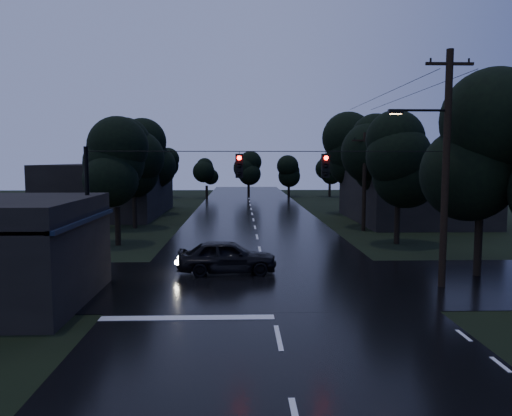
{
  "coord_description": "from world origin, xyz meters",
  "views": [
    {
      "loc": [
        -1.15,
        -9.79,
        5.46
      ],
      "look_at": [
        -0.38,
        15.2,
        3.03
      ],
      "focal_mm": 35.0,
      "sensor_mm": 36.0,
      "label": 1
    }
  ],
  "objects": [
    {
      "name": "main_road",
      "position": [
        0.0,
        30.0,
        0.0
      ],
      "size": [
        12.0,
        120.0,
        0.02
      ],
      "primitive_type": "cube",
      "color": "black",
      "rests_on": "ground"
    },
    {
      "name": "tree_left_a",
      "position": [
        -9.0,
        22.0,
        5.24
      ],
      "size": [
        3.92,
        3.92,
        8.26
      ],
      "color": "black",
      "rests_on": "ground"
    },
    {
      "name": "tree_right_b",
      "position": [
        9.6,
        30.0,
        5.99
      ],
      "size": [
        4.48,
        4.48,
        9.44
      ],
      "color": "black",
      "rests_on": "ground"
    },
    {
      "name": "span_signals",
      "position": [
        0.56,
        10.99,
        5.24
      ],
      "size": [
        15.0,
        0.37,
        1.12
      ],
      "color": "black",
      "rests_on": "ground"
    },
    {
      "name": "building_far_right",
      "position": [
        14.0,
        34.0,
        2.2
      ],
      "size": [
        10.0,
        14.0,
        4.4
      ],
      "primitive_type": "cube",
      "color": "black",
      "rests_on": "ground"
    },
    {
      "name": "anchor_pole_left",
      "position": [
        -7.5,
        11.0,
        3.0
      ],
      "size": [
        0.18,
        0.18,
        6.0
      ],
      "primitive_type": "cylinder",
      "color": "black",
      "rests_on": "ground"
    },
    {
      "name": "cross_street",
      "position": [
        0.0,
        12.0,
        0.0
      ],
      "size": [
        60.0,
        9.0,
        0.02
      ],
      "primitive_type": "cube",
      "color": "black",
      "rests_on": "ground"
    },
    {
      "name": "tree_right_c",
      "position": [
        10.2,
        40.0,
        6.37
      ],
      "size": [
        4.76,
        4.76,
        10.03
      ],
      "color": "black",
      "rests_on": "ground"
    },
    {
      "name": "utility_pole_far",
      "position": [
        8.3,
        28.0,
        3.88
      ],
      "size": [
        2.0,
        0.3,
        7.5
      ],
      "color": "black",
      "rests_on": "ground"
    },
    {
      "name": "tree_corner_near",
      "position": [
        10.0,
        13.0,
        5.99
      ],
      "size": [
        4.48,
        4.48,
        9.44
      ],
      "color": "black",
      "rests_on": "ground"
    },
    {
      "name": "building_far_left",
      "position": [
        -14.0,
        40.0,
        2.5
      ],
      "size": [
        10.0,
        16.0,
        5.0
      ],
      "primitive_type": "cube",
      "color": "black",
      "rests_on": "ground"
    },
    {
      "name": "tree_left_b",
      "position": [
        -9.6,
        30.0,
        5.62
      ],
      "size": [
        4.2,
        4.2,
        8.85
      ],
      "color": "black",
      "rests_on": "ground"
    },
    {
      "name": "car",
      "position": [
        -1.81,
        13.91,
        0.81
      ],
      "size": [
        4.84,
        2.13,
        1.62
      ],
      "primitive_type": "imported",
      "rotation": [
        0.0,
        0.0,
        1.62
      ],
      "color": "black",
      "rests_on": "ground"
    },
    {
      "name": "tree_right_a",
      "position": [
        9.0,
        22.0,
        5.62
      ],
      "size": [
        4.2,
        4.2,
        8.85
      ],
      "color": "black",
      "rests_on": "ground"
    },
    {
      "name": "utility_pole_main",
      "position": [
        7.41,
        11.0,
        5.26
      ],
      "size": [
        3.5,
        0.3,
        10.0
      ],
      "color": "black",
      "rests_on": "ground"
    },
    {
      "name": "tree_left_c",
      "position": [
        -10.2,
        40.0,
        5.99
      ],
      "size": [
        4.48,
        4.48,
        9.44
      ],
      "color": "black",
      "rests_on": "ground"
    }
  ]
}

